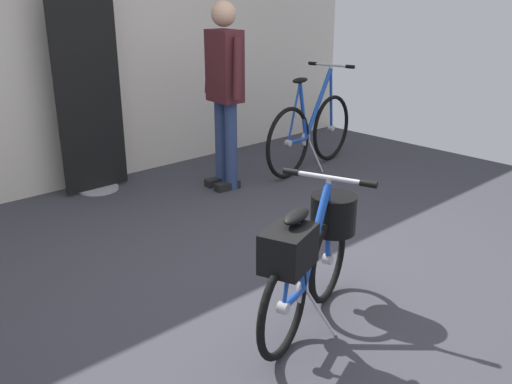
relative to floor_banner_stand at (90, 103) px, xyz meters
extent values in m
plane|color=#38383F|center=(0.11, -2.31, -0.80)|extent=(6.85, 6.85, 0.00)
cube|color=silver|center=(0.11, 0.28, 0.57)|extent=(6.85, 0.10, 2.74)
cylinder|color=#B7B7BC|center=(0.00, 0.00, -0.79)|extent=(0.36, 0.36, 0.02)
cube|color=black|center=(0.00, 0.00, 0.10)|extent=(0.60, 0.02, 1.75)
torus|color=black|center=(0.06, -2.67, -0.54)|extent=(0.50, 0.21, 0.52)
cylinder|color=#B7B7BC|center=(0.06, -2.67, -0.54)|extent=(0.07, 0.07, 0.06)
torus|color=black|center=(-0.51, -2.86, -0.54)|extent=(0.50, 0.21, 0.52)
cylinder|color=#B7B7BC|center=(-0.51, -2.86, -0.54)|extent=(0.07, 0.07, 0.06)
cylinder|color=#1947B2|center=(-0.40, -2.83, -0.55)|extent=(0.23, 0.11, 0.05)
cylinder|color=#1947B2|center=(-0.14, -2.74, -0.31)|extent=(0.35, 0.16, 0.50)
cylinder|color=#1947B2|center=(-0.34, -2.81, -0.34)|extent=(0.13, 0.08, 0.44)
cylinder|color=#1947B2|center=(-0.40, -2.83, -0.55)|extent=(0.22, 0.10, 0.04)
cylinder|color=#1947B2|center=(0.03, -2.68, -0.31)|extent=(0.08, 0.05, 0.47)
cylinder|color=#1947B2|center=(-0.44, -2.84, -0.33)|extent=(0.15, 0.07, 0.42)
ellipsoid|color=black|center=(-0.38, -2.82, -0.11)|extent=(0.24, 0.16, 0.05)
cylinder|color=#B7B7BC|center=(0.01, -2.68, -0.05)|extent=(0.03, 0.03, 0.04)
cylinder|color=#B7B7BC|center=(0.01, -2.68, -0.03)|extent=(0.17, 0.42, 0.03)
cylinder|color=black|center=(0.08, -2.89, -0.03)|extent=(0.06, 0.10, 0.04)
cylinder|color=black|center=(-0.06, -2.48, -0.03)|extent=(0.06, 0.10, 0.04)
cylinder|color=#B7B7BC|center=(-0.29, -2.79, -0.55)|extent=(0.14, 0.06, 0.14)
cylinder|color=#B7B7BC|center=(-0.22, -2.86, -0.68)|extent=(0.08, 0.19, 0.24)
cylinder|color=black|center=(0.11, -2.65, -0.28)|extent=(0.33, 0.33, 0.22)
cube|color=black|center=(-0.46, -2.85, -0.24)|extent=(0.33, 0.28, 0.20)
torus|color=black|center=(2.32, -0.80, -0.45)|extent=(0.69, 0.15, 0.69)
cylinder|color=#B7B7BC|center=(2.32, -0.80, -0.45)|extent=(0.07, 0.06, 0.06)
torus|color=black|center=(1.53, -0.92, -0.45)|extent=(0.69, 0.15, 0.69)
cylinder|color=#B7B7BC|center=(1.53, -0.92, -0.45)|extent=(0.07, 0.06, 0.06)
cylinder|color=#1947B2|center=(1.68, -0.90, -0.46)|extent=(0.31, 0.08, 0.05)
cylinder|color=#1947B2|center=(2.04, -0.84, -0.15)|extent=(0.47, 0.12, 0.66)
cylinder|color=#1947B2|center=(1.77, -0.88, -0.18)|extent=(0.17, 0.06, 0.58)
cylinder|color=#1947B2|center=(1.68, -0.90, -0.46)|extent=(0.30, 0.07, 0.04)
cylinder|color=#1947B2|center=(2.29, -0.80, -0.14)|extent=(0.10, 0.04, 0.63)
cylinder|color=#1947B2|center=(1.62, -0.91, -0.18)|extent=(0.20, 0.05, 0.56)
ellipsoid|color=black|center=(1.70, -0.89, 0.12)|extent=(0.23, 0.12, 0.05)
cylinder|color=#B7B7BC|center=(2.25, -0.81, 0.19)|extent=(0.03, 0.03, 0.04)
cylinder|color=#B7B7BC|center=(2.25, -0.81, 0.21)|extent=(0.10, 0.44, 0.03)
cylinder|color=black|center=(2.29, -1.02, 0.21)|extent=(0.05, 0.09, 0.04)
cylinder|color=black|center=(2.22, -0.59, 0.21)|extent=(0.05, 0.09, 0.04)
cylinder|color=#B7B7BC|center=(1.83, -0.87, -0.47)|extent=(0.14, 0.04, 0.14)
cylinder|color=#B7B7BC|center=(1.90, -0.95, -0.64)|extent=(0.05, 0.19, 0.32)
cylinder|color=navy|center=(0.94, -0.64, -0.40)|extent=(0.11, 0.11, 0.79)
cube|color=black|center=(0.89, -0.63, -0.76)|extent=(0.25, 0.11, 0.07)
cylinder|color=navy|center=(0.92, -0.80, -0.40)|extent=(0.11, 0.11, 0.79)
cube|color=black|center=(0.87, -0.79, -0.76)|extent=(0.25, 0.11, 0.07)
cube|color=#4C1E23|center=(0.93, -0.72, 0.30)|extent=(0.23, 0.34, 0.61)
cylinder|color=#4C1E23|center=(0.93, -0.51, 0.30)|extent=(0.13, 0.12, 0.52)
cylinder|color=#4C1E23|center=(0.90, -0.93, 0.30)|extent=(0.13, 0.11, 0.52)
sphere|color=tan|center=(0.93, -0.72, 0.73)|extent=(0.21, 0.21, 0.21)
camera|label=1|loc=(-2.19, -4.49, 0.90)|focal=38.98mm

